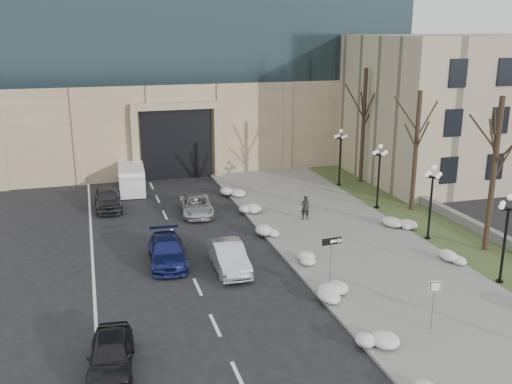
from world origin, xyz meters
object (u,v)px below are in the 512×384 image
lamppost_b (432,192)px  lamppost_c (379,168)px  car_c (167,251)px  lamppost_a (506,227)px  car_a (111,354)px  car_b (229,257)px  car_e (108,199)px  car_d (196,206)px  lamppost_d (340,150)px  pedestrian (305,208)px  box_truck (132,180)px  one_way_sign (335,247)px  keep_sign (434,295)px

lamppost_b → lamppost_c: (0.00, 6.50, 0.00)m
car_c → lamppost_a: 17.66m
car_a → car_b: size_ratio=0.90×
lamppost_a → car_b: bearing=156.2°
car_a → lamppost_a: lamppost_a is taller
car_a → car_e: bearing=93.9°
lamppost_b → car_d: bearing=144.3°
car_d → car_b: bearing=-86.1°
car_a → lamppost_d: lamppost_d is taller
car_b → pedestrian: pedestrian is taller
car_e → pedestrian: size_ratio=2.73×
car_a → lamppost_b: lamppost_b is taller
car_d → lamppost_b: 15.75m
car_d → lamppost_b: size_ratio=0.95×
car_b → lamppost_b: bearing=4.8°
pedestrian → box_truck: box_truck is taller
car_d → lamppost_b: (12.63, -9.09, 2.45)m
car_a → car_c: 10.37m
car_d → lamppost_d: 13.45m
lamppost_a → car_d: bearing=129.0°
lamppost_a → car_a: bearing=-173.3°
car_c → lamppost_d: 19.99m
car_e → lamppost_d: bearing=2.1°
car_b → car_d: 9.96m
car_d → box_truck: 8.49m
car_b → one_way_sign: one_way_sign is taller
car_e → pedestrian: (12.62, -6.48, 0.18)m
lamppost_c → lamppost_d: bearing=90.0°
car_e → pedestrian: pedestrian is taller
car_c → car_e: 11.36m
car_d → lamppost_c: 13.12m
box_truck → lamppost_a: size_ratio=1.22×
one_way_sign → pedestrian: bearing=71.8°
car_a → lamppost_d: bearing=54.5°
car_b → lamppost_c: (12.77, 7.37, 2.33)m
one_way_sign → lamppost_c: size_ratio=0.60×
car_b → pedestrian: 9.42m
box_truck → car_c: bearing=-84.6°
car_c → lamppost_c: (15.81, 5.49, 2.37)m
lamppost_d → lamppost_c: bearing=-90.0°
one_way_sign → lamppost_c: bearing=49.1°
one_way_sign → keep_sign: 5.36m
car_c → one_way_sign: one_way_sign is taller
car_d → keep_sign: (6.60, -18.73, 1.10)m
car_c → lamppost_a: size_ratio=1.01×
lamppost_a → keep_sign: bearing=-152.4°
car_e → box_truck: (2.09, 4.63, 0.11)m
pedestrian → keep_sign: bearing=95.3°
lamppost_b → car_c: bearing=176.4°
lamppost_a → lamppost_c: (0.00, 13.00, 0.00)m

